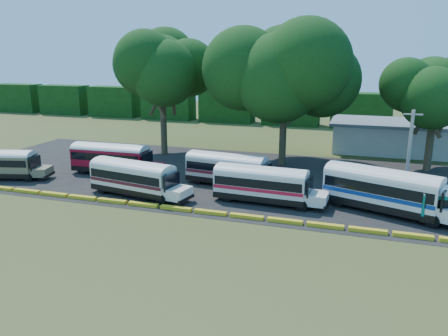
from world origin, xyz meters
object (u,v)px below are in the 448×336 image
(bus_red, at_px, (112,157))
(bus_white_red, at_px, (263,182))
(bus_beige, at_px, (0,162))
(tree_west, at_px, (162,67))
(bus_cream_west, at_px, (135,176))

(bus_red, relative_size, bus_white_red, 1.03)
(bus_beige, xyz_separation_m, tree_west, (10.95, 15.61, 9.11))
(bus_red, distance_m, bus_white_red, 17.80)
(bus_red, bearing_deg, bus_cream_west, -46.48)
(bus_cream_west, relative_size, tree_west, 0.68)
(bus_red, xyz_separation_m, bus_white_red, (17.32, -4.14, -0.08))
(bus_cream_west, xyz_separation_m, bus_white_red, (11.42, 1.67, -0.01))
(bus_white_red, bearing_deg, tree_west, 140.99)
(bus_cream_west, distance_m, bus_white_red, 11.54)
(tree_west, bearing_deg, bus_cream_west, -73.41)
(bus_cream_west, xyz_separation_m, tree_west, (-4.84, 16.25, 9.02))
(bus_white_red, bearing_deg, bus_cream_west, -168.80)
(tree_west, bearing_deg, bus_white_red, -41.89)
(bus_red, bearing_deg, bus_beige, -154.37)
(bus_beige, height_order, bus_white_red, bus_white_red)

